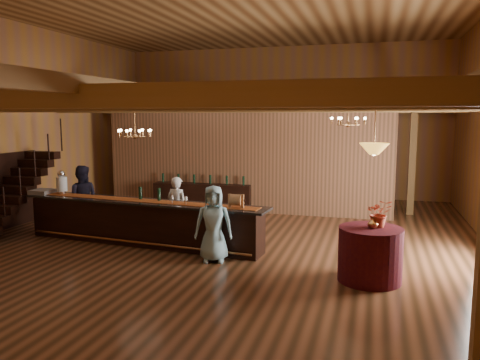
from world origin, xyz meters
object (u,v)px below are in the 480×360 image
(chandelier_right, at_px, (348,121))
(staff_second, at_px, (82,199))
(beverage_dispenser, at_px, (62,183))
(raffle_drum, at_px, (236,200))
(chandelier_left, at_px, (135,133))
(round_table, at_px, (370,254))
(pendant_lamp, at_px, (374,149))
(floor_plant, at_px, (371,194))
(tasting_bar, at_px, (142,222))
(backbar_shelf, at_px, (202,197))
(bartender, at_px, (177,207))
(guest, at_px, (214,224))

(chandelier_right, height_order, staff_second, chandelier_right)
(beverage_dispenser, bearing_deg, raffle_drum, -6.28)
(chandelier_left, bearing_deg, staff_second, 173.05)
(round_table, distance_m, chandelier_left, 6.09)
(round_table, distance_m, pendant_lamp, 1.91)
(round_table, bearing_deg, chandelier_right, 102.33)
(floor_plant, bearing_deg, round_table, -89.47)
(chandelier_right, height_order, floor_plant, chandelier_right)
(tasting_bar, bearing_deg, beverage_dispenser, 178.77)
(pendant_lamp, height_order, staff_second, pendant_lamp)
(raffle_drum, relative_size, staff_second, 0.20)
(beverage_dispenser, xyz_separation_m, floor_plant, (7.42, 4.32, -0.63))
(raffle_drum, bearing_deg, round_table, -16.82)
(staff_second, bearing_deg, pendant_lamp, 143.65)
(raffle_drum, xyz_separation_m, backbar_shelf, (-2.37, 4.26, -0.77))
(tasting_bar, xyz_separation_m, beverage_dispenser, (-2.32, 0.26, 0.79))
(tasting_bar, relative_size, floor_plant, 4.51)
(raffle_drum, relative_size, round_table, 0.30)
(tasting_bar, distance_m, chandelier_left, 2.13)
(beverage_dispenser, distance_m, bartender, 2.98)
(chandelier_right, bearing_deg, round_table, -77.67)
(floor_plant, bearing_deg, guest, -119.57)
(chandelier_left, height_order, pendant_lamp, same)
(raffle_drum, bearing_deg, beverage_dispenser, 173.72)
(tasting_bar, bearing_deg, round_table, -6.94)
(backbar_shelf, bearing_deg, chandelier_right, -30.69)
(backbar_shelf, distance_m, bartender, 3.28)
(backbar_shelf, relative_size, pendant_lamp, 3.43)
(pendant_lamp, height_order, floor_plant, pendant_lamp)
(beverage_dispenser, bearing_deg, round_table, -10.28)
(beverage_dispenser, relative_size, guest, 0.38)
(tasting_bar, xyz_separation_m, bartender, (0.56, 0.78, 0.23))
(round_table, height_order, bartender, bartender)
(guest, bearing_deg, pendant_lamp, -19.32)
(tasting_bar, height_order, backbar_shelf, tasting_bar)
(round_table, distance_m, guest, 3.13)
(bartender, bearing_deg, round_table, 167.62)
(beverage_dispenser, bearing_deg, pendant_lamp, -10.28)
(backbar_shelf, bearing_deg, floor_plant, 2.52)
(chandelier_right, distance_m, floor_plant, 3.64)
(beverage_dispenser, xyz_separation_m, staff_second, (0.28, 0.40, -0.45))
(raffle_drum, bearing_deg, floor_plant, 60.63)
(bartender, xyz_separation_m, staff_second, (-2.61, -0.12, 0.11))
(backbar_shelf, bearing_deg, chandelier_left, -99.68)
(raffle_drum, height_order, backbar_shelf, raffle_drum)
(beverage_dispenser, xyz_separation_m, bartender, (2.88, 0.53, -0.56))
(backbar_shelf, relative_size, round_table, 2.71)
(raffle_drum, height_order, round_table, raffle_drum)
(chandelier_left, bearing_deg, beverage_dispenser, -174.28)
(beverage_dispenser, height_order, staff_second, staff_second)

